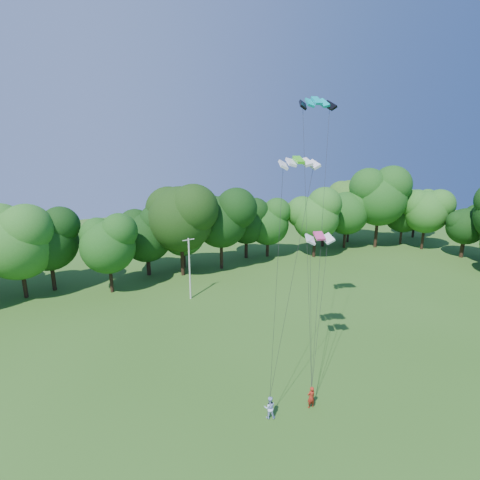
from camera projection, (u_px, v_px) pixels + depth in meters
name	position (u px, v px, depth m)	size (l,w,h in m)	color
utility_pole	(190.00, 268.00, 41.48)	(1.41, 0.33, 7.09)	beige
kite_flyer_left	(311.00, 397.00, 24.98)	(0.58, 0.38, 1.58)	#A22214
kite_flyer_right	(270.00, 407.00, 24.06)	(0.75, 0.58, 1.54)	#B3C5F8
kite_teal	(317.00, 101.00, 27.75)	(2.86, 1.71, 0.71)	#05A2A3
kite_green	(299.00, 160.00, 23.37)	(2.69, 1.71, 0.47)	#41CA1E
kite_pink	(319.00, 236.00, 25.97)	(2.13, 1.43, 0.47)	#C83775
tree_back_center	(180.00, 213.00, 47.64)	(9.27, 9.27, 13.48)	black
tree_back_east	(351.00, 196.00, 63.82)	(8.93, 8.93, 12.98)	#321B14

